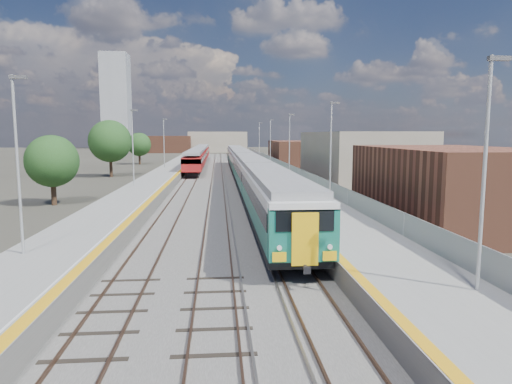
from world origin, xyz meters
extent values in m
plane|color=#47443A|center=(0.00, 50.00, 0.00)|extent=(320.00, 320.00, 0.00)
cube|color=#565451|center=(-2.25, 52.50, 0.03)|extent=(10.50, 155.00, 0.06)
cube|color=#4C3323|center=(0.78, 55.00, 0.11)|extent=(0.07, 160.00, 0.14)
cube|color=#4C3323|center=(2.22, 55.00, 0.11)|extent=(0.07, 160.00, 0.14)
cube|color=#4C3323|center=(-2.72, 55.00, 0.11)|extent=(0.07, 160.00, 0.14)
cube|color=#4C3323|center=(-1.28, 55.00, 0.11)|extent=(0.07, 160.00, 0.14)
cube|color=#4C3323|center=(-6.22, 55.00, 0.11)|extent=(0.07, 160.00, 0.14)
cube|color=#4C3323|center=(-4.78, 55.00, 0.11)|extent=(0.07, 160.00, 0.14)
cube|color=gray|center=(0.45, 55.00, 0.10)|extent=(0.08, 160.00, 0.10)
cube|color=gray|center=(-0.95, 55.00, 0.10)|extent=(0.08, 160.00, 0.10)
cube|color=slate|center=(5.25, 52.50, 0.50)|extent=(4.70, 155.00, 1.00)
cube|color=gray|center=(5.25, 52.50, 1.00)|extent=(4.70, 155.00, 0.03)
cube|color=#EBA414|center=(3.15, 52.50, 1.02)|extent=(0.40, 155.00, 0.01)
cube|color=gray|center=(7.45, 52.50, 1.60)|extent=(0.06, 155.00, 1.20)
cylinder|color=#9EA0A3|center=(6.60, 2.00, 4.77)|extent=(0.12, 0.12, 7.50)
cube|color=#4C4C4F|center=(6.85, 2.00, 8.42)|extent=(0.70, 0.18, 0.14)
cylinder|color=#9EA0A3|center=(6.60, 22.00, 4.77)|extent=(0.12, 0.12, 7.50)
cube|color=#4C4C4F|center=(6.85, 22.00, 8.42)|extent=(0.70, 0.18, 0.14)
cylinder|color=#9EA0A3|center=(6.60, 42.00, 4.77)|extent=(0.12, 0.12, 7.50)
cube|color=#4C4C4F|center=(6.85, 42.00, 8.42)|extent=(0.70, 0.18, 0.14)
cylinder|color=#9EA0A3|center=(6.60, 62.00, 4.77)|extent=(0.12, 0.12, 7.50)
cube|color=#4C4C4F|center=(6.85, 62.00, 8.42)|extent=(0.70, 0.18, 0.14)
cylinder|color=#9EA0A3|center=(6.60, 82.00, 4.77)|extent=(0.12, 0.12, 7.50)
cube|color=#4C4C4F|center=(6.85, 82.00, 8.42)|extent=(0.70, 0.18, 0.14)
cube|color=slate|center=(-9.05, 52.50, 0.50)|extent=(4.30, 155.00, 1.00)
cube|color=gray|center=(-9.05, 52.50, 1.00)|extent=(4.30, 155.00, 0.03)
cube|color=#EBA414|center=(-7.15, 52.50, 1.02)|extent=(0.45, 155.00, 0.01)
cube|color=silver|center=(-7.50, 52.50, 1.03)|extent=(0.08, 155.00, 0.01)
cylinder|color=#9EA0A3|center=(-10.20, 8.00, 4.77)|extent=(0.12, 0.12, 7.50)
cube|color=#4C4C4F|center=(-9.95, 8.00, 8.42)|extent=(0.70, 0.18, 0.14)
cylinder|color=#9EA0A3|center=(-10.20, 34.00, 4.77)|extent=(0.12, 0.12, 7.50)
cube|color=#4C4C4F|center=(-9.95, 34.00, 8.42)|extent=(0.70, 0.18, 0.14)
cylinder|color=#9EA0A3|center=(-10.20, 60.00, 4.77)|extent=(0.12, 0.12, 7.50)
cube|color=#4C4C4F|center=(-9.95, 60.00, 8.42)|extent=(0.70, 0.18, 0.14)
cube|color=brown|center=(14.00, 18.00, 2.60)|extent=(9.00, 16.00, 5.20)
cube|color=gray|center=(16.00, 45.00, 3.20)|extent=(11.00, 22.00, 6.40)
cube|color=brown|center=(13.00, 78.00, 2.40)|extent=(8.00, 18.00, 4.80)
cube|color=gray|center=(-2.00, 150.00, 3.50)|extent=(20.00, 14.00, 7.00)
cube|color=brown|center=(-18.00, 145.00, 2.80)|extent=(14.00, 12.00, 5.60)
cube|color=gray|center=(-45.00, 190.00, 20.00)|extent=(11.00, 11.00, 40.00)
cube|color=black|center=(1.50, 15.67, 0.88)|extent=(2.72, 19.48, 0.46)
cube|color=#136444|center=(1.50, 15.67, 1.68)|extent=(2.82, 19.48, 1.14)
cube|color=black|center=(1.50, 15.67, 2.58)|extent=(2.88, 19.48, 0.78)
cube|color=silver|center=(1.50, 15.67, 3.20)|extent=(2.82, 19.48, 0.48)
cube|color=gray|center=(1.50, 15.67, 3.62)|extent=(2.50, 19.48, 0.40)
cube|color=black|center=(1.50, 35.65, 0.88)|extent=(2.72, 19.48, 0.46)
cube|color=#136444|center=(1.50, 35.65, 1.68)|extent=(2.82, 19.48, 1.14)
cube|color=black|center=(1.50, 35.65, 2.58)|extent=(2.88, 19.48, 0.78)
cube|color=silver|center=(1.50, 35.65, 3.20)|extent=(2.82, 19.48, 0.48)
cube|color=gray|center=(1.50, 35.65, 3.62)|extent=(2.50, 19.48, 0.40)
cube|color=black|center=(1.50, 55.64, 0.88)|extent=(2.72, 19.48, 0.46)
cube|color=#136444|center=(1.50, 55.64, 1.68)|extent=(2.82, 19.48, 1.14)
cube|color=black|center=(1.50, 55.64, 2.58)|extent=(2.88, 19.48, 0.78)
cube|color=silver|center=(1.50, 55.64, 3.20)|extent=(2.82, 19.48, 0.48)
cube|color=gray|center=(1.50, 55.64, 3.62)|extent=(2.50, 19.48, 0.40)
cube|color=black|center=(1.50, 75.62, 0.88)|extent=(2.72, 19.48, 0.46)
cube|color=#136444|center=(1.50, 75.62, 1.68)|extent=(2.82, 19.48, 1.14)
cube|color=black|center=(1.50, 75.62, 2.58)|extent=(2.88, 19.48, 0.78)
cube|color=silver|center=(1.50, 75.62, 3.20)|extent=(2.82, 19.48, 0.48)
cube|color=gray|center=(1.50, 75.62, 3.62)|extent=(2.50, 19.48, 0.40)
cube|color=#136444|center=(1.50, 5.68, 2.15)|extent=(2.80, 0.60, 2.10)
cube|color=black|center=(1.50, 5.37, 2.75)|extent=(2.30, 0.06, 0.80)
cube|color=yellow|center=(1.50, 5.31, 2.05)|extent=(1.05, 0.10, 2.10)
cube|color=black|center=(-5.50, 59.14, 0.45)|extent=(1.83, 15.55, 0.64)
cube|color=maroon|center=(-5.50, 59.14, 1.97)|extent=(2.70, 18.30, 1.93)
cube|color=black|center=(-5.50, 59.14, 2.46)|extent=(2.75, 18.30, 0.67)
cube|color=gray|center=(-5.50, 59.14, 3.42)|extent=(2.41, 18.30, 0.39)
cube|color=black|center=(-5.50, 77.94, 0.45)|extent=(1.83, 15.55, 0.64)
cube|color=maroon|center=(-5.50, 77.94, 1.97)|extent=(2.70, 18.30, 1.93)
cube|color=black|center=(-5.50, 77.94, 2.46)|extent=(2.75, 18.30, 0.67)
cube|color=gray|center=(-5.50, 77.94, 3.42)|extent=(2.41, 18.30, 0.39)
cube|color=black|center=(-5.50, 96.74, 0.45)|extent=(1.83, 15.55, 0.64)
cube|color=maroon|center=(-5.50, 96.74, 1.97)|extent=(2.70, 18.30, 1.93)
cube|color=black|center=(-5.50, 96.74, 2.46)|extent=(2.75, 18.30, 0.67)
cube|color=gray|center=(-5.50, 96.74, 3.42)|extent=(2.41, 18.30, 0.39)
cylinder|color=#382619|center=(-16.05, 28.58, 1.06)|extent=(0.44, 0.44, 2.12)
sphere|color=#203F18|center=(-16.05, 28.58, 3.82)|extent=(4.47, 4.47, 4.47)
cylinder|color=#382619|center=(-17.22, 55.08, 1.42)|extent=(0.44, 0.44, 2.85)
sphere|color=#203F18|center=(-17.22, 55.08, 5.14)|extent=(6.01, 6.01, 6.01)
cylinder|color=#382619|center=(-17.86, 82.99, 1.13)|extent=(0.44, 0.44, 2.25)
sphere|color=#203F18|center=(-17.86, 82.99, 4.07)|extent=(4.76, 4.76, 4.76)
cylinder|color=#382619|center=(23.23, 70.35, 0.94)|extent=(0.44, 0.44, 1.89)
sphere|color=#203F18|center=(23.23, 70.35, 3.41)|extent=(3.99, 3.99, 3.99)
camera|label=1|loc=(-1.82, -11.79, 6.09)|focal=32.00mm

